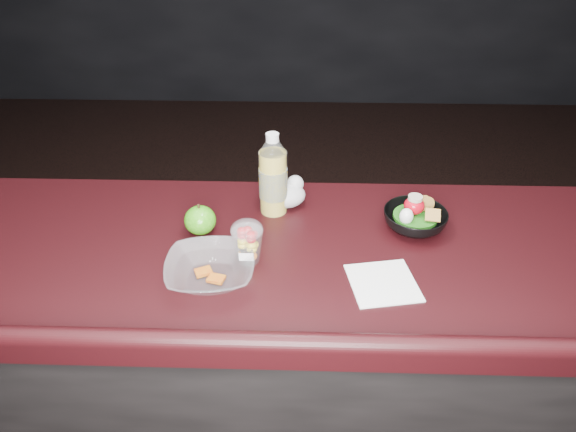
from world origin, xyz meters
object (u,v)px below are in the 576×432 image
object	(u,v)px
snack_bowl	(414,218)
green_apple	(200,220)
fruit_cup	(247,241)
takeout_bowl	(210,270)
lemonade_bottle	(273,180)

from	to	relation	value
snack_bowl	green_apple	bearing A→B (deg)	-176.28
fruit_cup	takeout_bowl	xyz separation A→B (m)	(-0.09, -0.08, -0.03)
lemonade_bottle	green_apple	distance (m)	0.24
green_apple	snack_bowl	world-z (taller)	snack_bowl
lemonade_bottle	snack_bowl	xyz separation A→B (m)	(0.40, -0.08, -0.07)
lemonade_bottle	fruit_cup	world-z (taller)	lemonade_bottle
lemonade_bottle	takeout_bowl	distance (m)	0.35
fruit_cup	takeout_bowl	size ratio (longest dim) A/B	0.49
fruit_cup	green_apple	world-z (taller)	fruit_cup
green_apple	snack_bowl	xyz separation A→B (m)	(0.60, 0.04, -0.01)
snack_bowl	takeout_bowl	world-z (taller)	snack_bowl
snack_bowl	takeout_bowl	bearing A→B (deg)	-156.49
fruit_cup	green_apple	size ratio (longest dim) A/B	1.29
green_apple	takeout_bowl	distance (m)	0.21
snack_bowl	takeout_bowl	size ratio (longest dim) A/B	0.85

